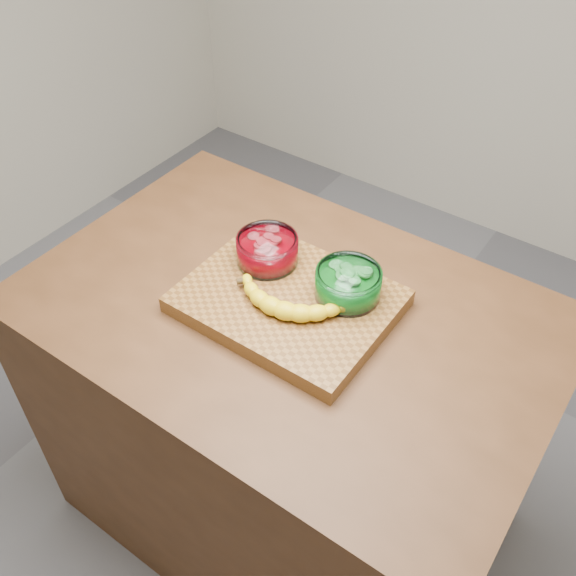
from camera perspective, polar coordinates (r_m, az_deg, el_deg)
The scene contains 6 objects.
ground at distance 2.17m, azimuth 0.00°, elevation -18.80°, with size 3.50×3.50×0.00m, color slate.
counter at distance 1.79m, azimuth 0.00°, elevation -12.00°, with size 1.20×0.80×0.90m, color #4A2B16.
cutting_board at distance 1.43m, azimuth 0.00°, elevation -1.17°, with size 0.45×0.35×0.04m, color brown.
bowl_red at distance 1.48m, azimuth -1.85°, elevation 3.39°, with size 0.14×0.14×0.07m.
bowl_green at distance 1.40m, azimuth 5.36°, elevation 0.37°, with size 0.14×0.14×0.07m.
banana at distance 1.38m, azimuth 0.20°, elevation -0.75°, with size 0.28×0.16×0.04m, color yellow, non-canonical shape.
Camera 1 is at (0.59, -0.84, 1.92)m, focal length 40.00 mm.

